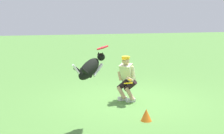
# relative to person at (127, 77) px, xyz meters

# --- Properties ---
(ground_plane) EXTENTS (60.00, 60.00, 0.00)m
(ground_plane) POSITION_rel_person_xyz_m (-0.16, -0.01, -0.70)
(ground_plane) COLOR #4D7E38
(person) EXTENTS (0.57, 0.71, 1.29)m
(person) POSITION_rel_person_xyz_m (0.00, 0.00, 0.00)
(person) COLOR silver
(person) RESTS_ON ground_plane
(dog) EXTENTS (0.86, 0.73, 0.60)m
(dog) POSITION_rel_person_xyz_m (1.40, 1.83, 0.64)
(dog) COLOR black
(frisbee_flying) EXTENTS (0.35, 0.36, 0.13)m
(frisbee_flying) POSITION_rel_person_xyz_m (1.10, 1.67, 1.04)
(frisbee_flying) COLOR red
(frisbee_held) EXTENTS (0.25, 0.24, 0.08)m
(frisbee_held) POSITION_rel_person_xyz_m (0.08, 0.38, -0.09)
(frisbee_held) COLOR yellow
(frisbee_held) RESTS_ON person
(training_cone) EXTENTS (0.26, 0.26, 0.29)m
(training_cone) POSITION_rel_person_xyz_m (0.07, 1.69, -0.55)
(training_cone) COLOR orange
(training_cone) RESTS_ON ground_plane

